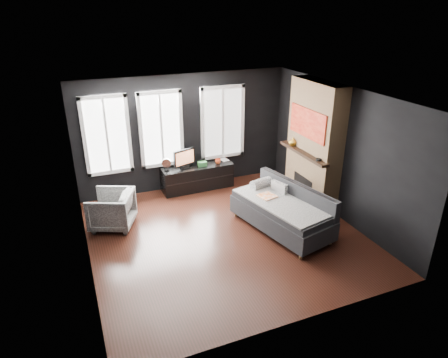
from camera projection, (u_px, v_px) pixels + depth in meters
name	position (u px, v px, depth m)	size (l,w,h in m)	color
floor	(225.00, 235.00, 7.73)	(5.00, 5.00, 0.00)	black
ceiling	(225.00, 96.00, 6.64)	(5.00, 5.00, 0.00)	white
wall_back	(184.00, 133.00, 9.30)	(5.00, 0.02, 2.70)	black
wall_left	(80.00, 194.00, 6.32)	(0.02, 5.00, 2.70)	black
wall_right	(339.00, 153.00, 8.05)	(0.02, 5.00, 2.70)	black
windows	(163.00, 90.00, 8.69)	(4.00, 0.16, 1.76)	white
fireplace	(314.00, 145.00, 8.49)	(0.70, 1.62, 2.70)	#93724C
sofa	(281.00, 209.00, 7.76)	(1.05, 2.09, 0.90)	black
stripe_pillow	(279.00, 191.00, 8.05)	(0.09, 0.37, 0.37)	gray
armchair	(111.00, 208.00, 7.88)	(0.79, 0.74, 0.82)	white
media_console	(197.00, 177.00, 9.58)	(1.70, 0.53, 0.59)	black
monitor	(184.00, 158.00, 9.23)	(0.58, 0.12, 0.52)	black
desk_fan	(166.00, 164.00, 9.12)	(0.22, 0.22, 0.31)	#A2A2A2
mug	(218.00, 161.00, 9.57)	(0.14, 0.11, 0.14)	#F85424
book	(221.00, 156.00, 9.70)	(0.17, 0.02, 0.23)	#BBAD96
storage_box	(202.00, 164.00, 9.42)	(0.20, 0.13, 0.11)	#2C6832
mantel_vase	(293.00, 141.00, 8.80)	(0.18, 0.19, 0.18)	gold
mantel_clock	(319.00, 160.00, 7.98)	(0.11, 0.11, 0.04)	black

